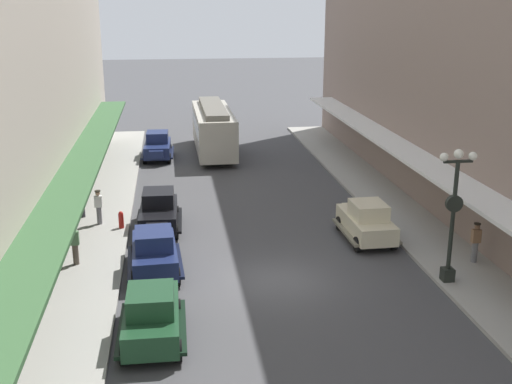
{
  "coord_description": "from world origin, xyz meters",
  "views": [
    {
      "loc": [
        -3.89,
        -22.29,
        10.4
      ],
      "look_at": [
        0.0,
        6.0,
        1.8
      ],
      "focal_mm": 44.49,
      "sensor_mm": 36.0,
      "label": 1
    }
  ],
  "objects_px": {
    "parked_car_2": "(366,220)",
    "parked_car_3": "(154,250)",
    "parked_car_1": "(152,313)",
    "fire_hydrant": "(121,220)",
    "pedestrian_2": "(476,242)",
    "parked_car_4": "(158,145)",
    "streetcar": "(213,127)",
    "pedestrian_1": "(99,207)",
    "parked_car_0": "(159,210)",
    "pedestrian_3": "(82,200)",
    "pedestrian_0": "(75,245)",
    "lamp_post_with_clock": "(453,210)"
  },
  "relations": [
    {
      "from": "parked_car_2",
      "to": "parked_car_3",
      "type": "xyz_separation_m",
      "value": [
        -9.43,
        -2.34,
        0.0
      ]
    },
    {
      "from": "parked_car_1",
      "to": "fire_hydrant",
      "type": "xyz_separation_m",
      "value": [
        -1.65,
        10.41,
        -0.38
      ]
    },
    {
      "from": "parked_car_3",
      "to": "pedestrian_2",
      "type": "bearing_deg",
      "value": -4.68
    },
    {
      "from": "parked_car_4",
      "to": "fire_hydrant",
      "type": "relative_size",
      "value": 5.24
    },
    {
      "from": "streetcar",
      "to": "parked_car_1",
      "type": "bearing_deg",
      "value": -98.48
    },
    {
      "from": "pedestrian_1",
      "to": "streetcar",
      "type": "bearing_deg",
      "value": 65.77
    },
    {
      "from": "parked_car_1",
      "to": "parked_car_3",
      "type": "height_order",
      "value": "same"
    },
    {
      "from": "parked_car_1",
      "to": "parked_car_2",
      "type": "height_order",
      "value": "same"
    },
    {
      "from": "parked_car_0",
      "to": "pedestrian_1",
      "type": "relative_size",
      "value": 2.57
    },
    {
      "from": "parked_car_2",
      "to": "parked_car_0",
      "type": "bearing_deg",
      "value": 163.65
    },
    {
      "from": "parked_car_3",
      "to": "streetcar",
      "type": "bearing_deg",
      "value": 79.32
    },
    {
      "from": "parked_car_1",
      "to": "pedestrian_3",
      "type": "height_order",
      "value": "parked_car_1"
    },
    {
      "from": "parked_car_0",
      "to": "parked_car_3",
      "type": "bearing_deg",
      "value": -91.36
    },
    {
      "from": "parked_car_1",
      "to": "pedestrian_0",
      "type": "distance_m",
      "value": 7.03
    },
    {
      "from": "fire_hydrant",
      "to": "pedestrian_0",
      "type": "xyz_separation_m",
      "value": [
        -1.54,
        -4.15,
        0.43
      ]
    },
    {
      "from": "parked_car_3",
      "to": "pedestrian_1",
      "type": "distance_m",
      "value": 6.38
    },
    {
      "from": "parked_car_1",
      "to": "streetcar",
      "type": "xyz_separation_m",
      "value": [
        3.83,
        25.68,
        0.96
      ]
    },
    {
      "from": "streetcar",
      "to": "pedestrian_0",
      "type": "distance_m",
      "value": 20.66
    },
    {
      "from": "parked_car_1",
      "to": "pedestrian_0",
      "type": "height_order",
      "value": "parked_car_1"
    },
    {
      "from": "streetcar",
      "to": "pedestrian_0",
      "type": "bearing_deg",
      "value": -109.87
    },
    {
      "from": "parked_car_0",
      "to": "parked_car_1",
      "type": "bearing_deg",
      "value": -90.65
    },
    {
      "from": "fire_hydrant",
      "to": "pedestrian_0",
      "type": "distance_m",
      "value": 4.44
    },
    {
      "from": "streetcar",
      "to": "lamp_post_with_clock",
      "type": "height_order",
      "value": "lamp_post_with_clock"
    },
    {
      "from": "parked_car_1",
      "to": "pedestrian_1",
      "type": "height_order",
      "value": "parked_car_1"
    },
    {
      "from": "parked_car_2",
      "to": "parked_car_3",
      "type": "bearing_deg",
      "value": -166.06
    },
    {
      "from": "pedestrian_3",
      "to": "parked_car_1",
      "type": "bearing_deg",
      "value": -73.46
    },
    {
      "from": "parked_car_1",
      "to": "fire_hydrant",
      "type": "height_order",
      "value": "parked_car_1"
    },
    {
      "from": "parked_car_1",
      "to": "parked_car_2",
      "type": "distance_m",
      "value": 12.17
    },
    {
      "from": "parked_car_2",
      "to": "pedestrian_0",
      "type": "height_order",
      "value": "parked_car_2"
    },
    {
      "from": "pedestrian_0",
      "to": "pedestrian_1",
      "type": "relative_size",
      "value": 0.98
    },
    {
      "from": "parked_car_0",
      "to": "pedestrian_3",
      "type": "relative_size",
      "value": 2.57
    },
    {
      "from": "parked_car_4",
      "to": "pedestrian_2",
      "type": "bearing_deg",
      "value": -57.4
    },
    {
      "from": "parked_car_0",
      "to": "parked_car_4",
      "type": "distance_m",
      "value": 14.27
    },
    {
      "from": "parked_car_2",
      "to": "parked_car_4",
      "type": "xyz_separation_m",
      "value": [
        -9.52,
        17.0,
        0.0
      ]
    },
    {
      "from": "streetcar",
      "to": "pedestrian_0",
      "type": "height_order",
      "value": "streetcar"
    },
    {
      "from": "parked_car_4",
      "to": "fire_hydrant",
      "type": "height_order",
      "value": "parked_car_4"
    },
    {
      "from": "lamp_post_with_clock",
      "to": "pedestrian_3",
      "type": "xyz_separation_m",
      "value": [
        -14.75,
        9.56,
        -1.97
      ]
    },
    {
      "from": "parked_car_1",
      "to": "pedestrian_1",
      "type": "bearing_deg",
      "value": 103.73
    },
    {
      "from": "parked_car_0",
      "to": "parked_car_2",
      "type": "xyz_separation_m",
      "value": [
        9.31,
        -2.73,
        0.0
      ]
    },
    {
      "from": "parked_car_0",
      "to": "parked_car_4",
      "type": "height_order",
      "value": "same"
    },
    {
      "from": "parked_car_2",
      "to": "pedestrian_0",
      "type": "xyz_separation_m",
      "value": [
        -12.61,
        -1.43,
        0.05
      ]
    },
    {
      "from": "pedestrian_3",
      "to": "parked_car_3",
      "type": "bearing_deg",
      "value": -62.24
    },
    {
      "from": "lamp_post_with_clock",
      "to": "pedestrian_1",
      "type": "xyz_separation_m",
      "value": [
        -13.82,
        8.41,
        -1.97
      ]
    },
    {
      "from": "parked_car_1",
      "to": "parked_car_2",
      "type": "bearing_deg",
      "value": 39.23
    },
    {
      "from": "parked_car_0",
      "to": "lamp_post_with_clock",
      "type": "bearing_deg",
      "value": -35.07
    },
    {
      "from": "parked_car_0",
      "to": "parked_car_1",
      "type": "relative_size",
      "value": 1.0
    },
    {
      "from": "pedestrian_2",
      "to": "pedestrian_3",
      "type": "bearing_deg",
      "value": 154.32
    },
    {
      "from": "parked_car_3",
      "to": "streetcar",
      "type": "xyz_separation_m",
      "value": [
        3.83,
        20.32,
        0.96
      ]
    },
    {
      "from": "parked_car_0",
      "to": "lamp_post_with_clock",
      "type": "relative_size",
      "value": 0.83
    },
    {
      "from": "parked_car_1",
      "to": "streetcar",
      "type": "distance_m",
      "value": 25.98
    }
  ]
}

